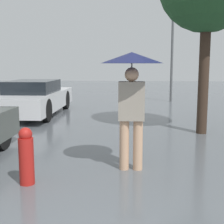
% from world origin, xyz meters
% --- Properties ---
extents(pedestrian, '(0.95, 0.95, 1.83)m').
position_xyz_m(pedestrian, '(0.02, 3.20, 1.40)').
color(pedestrian, tan).
rests_on(pedestrian, ground_plane).
extents(parked_car_farthest, '(1.62, 4.41, 1.14)m').
position_xyz_m(parked_car_farthest, '(-3.13, 8.51, 0.55)').
color(parked_car_farthest, silver).
rests_on(parked_car_farthest, ground_plane).
extents(street_lamp, '(0.36, 0.36, 4.55)m').
position_xyz_m(street_lamp, '(1.84, 12.49, 3.21)').
color(street_lamp, '#515456').
rests_on(street_lamp, ground_plane).
extents(fire_hydrant, '(0.21, 0.21, 0.80)m').
position_xyz_m(fire_hydrant, '(-1.42, 2.50, 0.40)').
color(fire_hydrant, '#B21E19').
rests_on(fire_hydrant, ground_plane).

